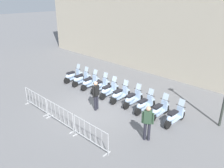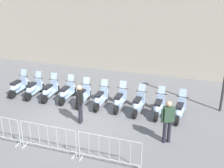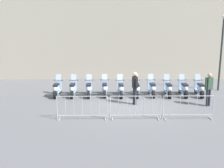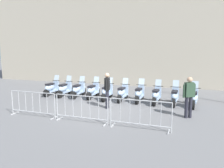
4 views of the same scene
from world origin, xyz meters
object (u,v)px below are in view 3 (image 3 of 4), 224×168
motorcycle_6 (152,88)px  motorcycle_0 (57,89)px  street_lamp (222,45)px  motorcycle_9 (200,89)px  officer_near_row_end (135,86)px  motorcycle_1 (73,89)px  motorcycle_7 (168,89)px  barrier_segment_2 (188,107)px  motorcycle_3 (105,88)px  motorcycle_8 (184,89)px  motorcycle_5 (136,89)px  motorcycle_2 (89,89)px  barrier_segment_0 (82,108)px  officer_mid_plaza (209,88)px  motorcycle_4 (121,89)px  barrier_segment_1 (135,108)px

motorcycle_6 → motorcycle_0: bearing=-170.9°
motorcycle_6 → street_lamp: 5.38m
motorcycle_9 → officer_near_row_end: size_ratio=1.00×
motorcycle_1 → motorcycle_9: same height
motorcycle_7 → officer_near_row_end: 2.77m
barrier_segment_2 → street_lamp: bearing=65.1°
motorcycle_1 → motorcycle_3: size_ratio=1.00×
motorcycle_7 → motorcycle_8: (0.93, 0.17, 0.00)m
motorcycle_5 → motorcycle_6: same height
motorcycle_2 → motorcycle_5: bearing=7.9°
motorcycle_2 → barrier_segment_0: 4.07m
motorcycle_5 → officer_mid_plaza: 4.08m
motorcycle_0 → motorcycle_1: same height
street_lamp → motorcycle_4: bearing=-158.5°
motorcycle_4 → officer_mid_plaza: size_ratio=0.99×
motorcycle_2 → motorcycle_0: bearing=-170.9°
motorcycle_9 → barrier_segment_2: bearing=-106.7°
motorcycle_5 → motorcycle_9: size_ratio=1.00×
barrier_segment_0 → barrier_segment_2: bearing=8.7°
motorcycle_0 → motorcycle_2: (1.86, 0.30, 0.00)m
motorcycle_7 → barrier_segment_2: bearing=-81.5°
motorcycle_2 → motorcycle_3: 0.94m
motorcycle_1 → motorcycle_8: bearing=8.4°
motorcycle_3 → street_lamp: size_ratio=0.36×
motorcycle_2 → motorcycle_5: size_ratio=1.00×
motorcycle_0 → barrier_segment_1: motorcycle_0 is taller
motorcycle_5 → street_lamp: (5.22, 2.26, 2.50)m
street_lamp → barrier_segment_0: bearing=-137.9°
barrier_segment_1 → motorcycle_4: bearing=105.3°
motorcycle_6 → motorcycle_3: bearing=-172.0°
motorcycle_2 → motorcycle_5: same height
motorcycle_2 → motorcycle_8: (5.57, 0.81, 0.00)m
motorcycle_0 → officer_near_row_end: size_ratio=1.00×
barrier_segment_1 → officer_near_row_end: (-0.15, 2.33, 0.45)m
motorcycle_0 → motorcycle_8: size_ratio=1.00×
motorcycle_3 → barrier_segment_1: 4.37m
motorcycle_2 → barrier_segment_0: bearing=-81.2°
barrier_segment_0 → barrier_segment_2: (4.61, 0.70, 0.00)m
street_lamp → officer_mid_plaza: size_ratio=2.76×
barrier_segment_2 → motorcycle_1: bearing=152.8°
motorcycle_8 → barrier_segment_1: bearing=-120.5°
motorcycle_5 → motorcycle_6: (0.92, 0.21, 0.00)m
barrier_segment_0 → motorcycle_2: bearing=98.8°
motorcycle_7 → officer_mid_plaza: size_ratio=1.00×
motorcycle_6 → motorcycle_8: (1.87, 0.21, 0.00)m
motorcycle_0 → motorcycle_1: 0.94m
officer_mid_plaza → motorcycle_6: bearing=148.9°
motorcycle_8 → motorcycle_9: size_ratio=1.00×
motorcycle_0 → motorcycle_1: bearing=8.8°
motorcycle_6 → barrier_segment_0: size_ratio=0.77×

